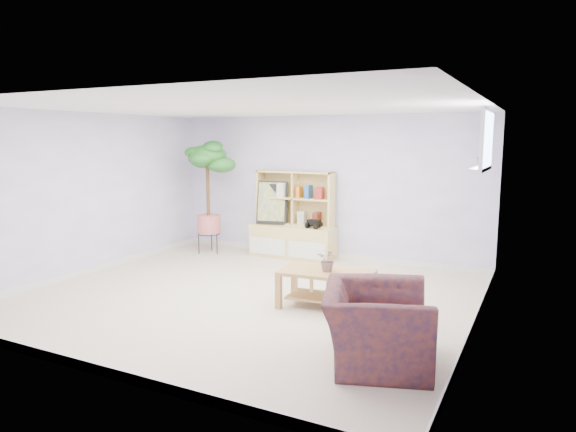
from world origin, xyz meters
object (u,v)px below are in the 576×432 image
at_px(storage_unit, 293,215).
at_px(floor_tree, 208,197).
at_px(armchair, 376,320).
at_px(coffee_table, 327,289).

height_order(storage_unit, floor_tree, floor_tree).
distance_m(storage_unit, armchair, 4.24).
distance_m(coffee_table, floor_tree, 3.59).
bearing_deg(storage_unit, armchair, -53.53).
xyz_separation_m(storage_unit, armchair, (2.51, -3.40, -0.34)).
height_order(floor_tree, armchair, floor_tree).
bearing_deg(floor_tree, coffee_table, -31.13).
distance_m(floor_tree, armchair, 5.06).
distance_m(storage_unit, coffee_table, 2.70).
xyz_separation_m(floor_tree, armchair, (3.99, -3.04, -0.60)).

